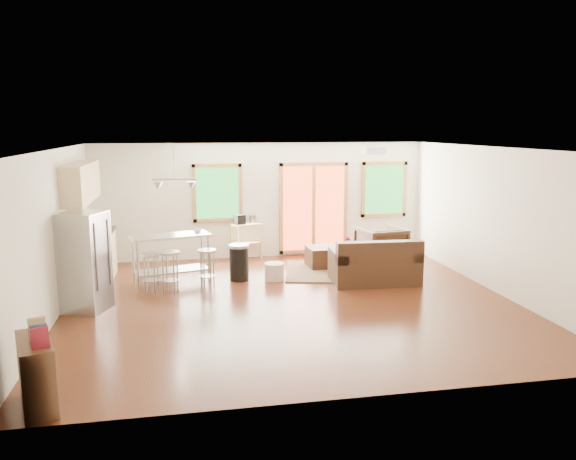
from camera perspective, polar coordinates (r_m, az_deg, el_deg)
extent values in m
cube|color=#3B190C|center=(9.65, 0.33, -7.40)|extent=(7.50, 7.00, 0.02)
cube|color=white|center=(9.19, 0.35, 8.34)|extent=(7.50, 7.00, 0.02)
cube|color=silver|center=(12.76, -2.68, 3.01)|extent=(7.50, 0.02, 2.60)
cube|color=silver|center=(9.38, -22.83, -0.50)|extent=(0.02, 7.00, 2.60)
cube|color=silver|center=(10.70, 20.52, 0.92)|extent=(0.02, 7.00, 2.60)
cube|color=silver|center=(6.01, 6.80, -5.53)|extent=(7.50, 0.02, 2.60)
cube|color=#1E6325|center=(12.58, -7.18, 3.75)|extent=(0.94, 0.02, 1.14)
cube|color=#A8733B|center=(12.53, -7.25, 6.52)|extent=(1.10, 0.05, 0.08)
cube|color=#A8733B|center=(12.67, -7.12, 1.01)|extent=(1.10, 0.05, 0.08)
cube|color=#A8733B|center=(12.56, -9.51, 3.68)|extent=(0.08, 0.05, 1.30)
cube|color=#A8733B|center=(12.62, -4.87, 3.82)|extent=(0.08, 0.05, 1.30)
cube|color=#CB4422|center=(12.95, 2.62, 2.23)|extent=(1.44, 0.02, 1.94)
cube|color=#A8733B|center=(12.85, 2.66, 6.69)|extent=(1.60, 0.05, 0.08)
cube|color=#A8733B|center=(13.14, 2.58, -2.14)|extent=(1.60, 0.05, 0.08)
cube|color=#A8733B|center=(12.80, -0.69, 2.14)|extent=(0.08, 0.05, 2.10)
cube|color=#A8733B|center=(13.15, 5.85, 2.31)|extent=(0.08, 0.05, 2.10)
cube|color=#A8733B|center=(12.95, 2.62, 2.23)|extent=(0.08, 0.05, 1.94)
cube|color=#1E6325|center=(13.40, 9.75, 4.08)|extent=(0.94, 0.02, 1.14)
cube|color=#A8733B|center=(13.34, 9.83, 6.69)|extent=(1.10, 0.05, 0.08)
cube|color=#A8733B|center=(13.48, 9.67, 1.51)|extent=(1.10, 0.05, 0.08)
cube|color=#A8733B|center=(13.23, 7.67, 4.06)|extent=(0.08, 0.05, 1.30)
cube|color=#A8733B|center=(13.58, 11.77, 4.10)|extent=(0.08, 0.05, 1.30)
cube|color=#435538|center=(11.65, 5.48, -4.20)|extent=(2.61, 2.21, 0.02)
cube|color=black|center=(10.93, 8.73, -4.08)|extent=(1.68, 1.02, 0.46)
cube|color=black|center=(10.50, 9.33, -2.26)|extent=(1.64, 0.31, 0.41)
cube|color=black|center=(10.68, 5.13, -2.60)|extent=(0.27, 0.94, 0.17)
cube|color=black|center=(11.07, 12.30, -2.34)|extent=(0.27, 0.94, 0.17)
cube|color=black|center=(10.82, 6.87, -2.59)|extent=(0.71, 0.64, 0.13)
cube|color=black|center=(11.02, 10.49, -2.45)|extent=(0.71, 0.64, 0.13)
cube|color=#3B2314|center=(11.95, 7.90, -2.26)|extent=(0.93, 0.59, 0.04)
cube|color=#3B2314|center=(11.67, 6.51, -3.43)|extent=(0.06, 0.06, 0.32)
cube|color=#3B2314|center=(11.95, 9.92, -3.19)|extent=(0.06, 0.06, 0.32)
cube|color=#3B2314|center=(12.04, 5.86, -3.00)|extent=(0.06, 0.06, 0.32)
cube|color=#3B2314|center=(12.31, 9.18, -2.78)|extent=(0.06, 0.06, 0.32)
imported|color=black|center=(12.24, 9.38, -1.41)|extent=(1.02, 0.98, 0.93)
cube|color=black|center=(11.99, 3.57, -2.75)|extent=(0.68, 0.68, 0.43)
cylinder|color=beige|center=(10.97, -1.40, -4.24)|extent=(0.51, 0.51, 0.34)
imported|color=silver|center=(11.79, 6.08, -1.64)|extent=(0.23, 0.24, 0.18)
sphere|color=#BC0B2E|center=(11.79, 6.15, -0.91)|extent=(0.09, 0.09, 0.07)
sphere|color=#BC0B2E|center=(11.73, 6.03, -0.88)|extent=(0.09, 0.09, 0.07)
sphere|color=#BC0B2E|center=(11.79, 5.98, -0.72)|extent=(0.09, 0.09, 0.07)
imported|color=maroon|center=(11.44, 8.31, -1.77)|extent=(0.23, 0.05, 0.30)
cube|color=#D4B27B|center=(11.13, -19.17, -3.11)|extent=(0.60, 2.20, 0.90)
cube|color=black|center=(11.03, -19.32, -0.74)|extent=(0.64, 2.24, 0.04)
cube|color=#D4B27B|center=(10.91, -20.27, 4.55)|extent=(0.36, 2.20, 0.70)
cylinder|color=#B7BABC|center=(10.53, -19.75, -0.67)|extent=(0.12, 0.12, 0.18)
cube|color=black|center=(11.40, -19.06, 0.23)|extent=(0.22, 0.18, 0.20)
cube|color=#B7BABC|center=(9.60, -19.98, -3.07)|extent=(0.84, 0.83, 1.62)
cube|color=gray|center=(9.44, -18.34, -3.19)|extent=(0.24, 0.56, 1.58)
cylinder|color=gray|center=(9.23, -18.90, -2.66)|extent=(0.03, 0.03, 1.08)
cylinder|color=gray|center=(9.57, -17.71, -2.14)|extent=(0.03, 0.03, 1.08)
cube|color=#B7BABC|center=(10.84, -11.86, -0.59)|extent=(1.58, 0.95, 0.04)
cube|color=gray|center=(10.98, -11.73, -4.02)|extent=(1.46, 0.84, 0.03)
cylinder|color=gray|center=(10.59, -15.00, -3.57)|extent=(0.05, 0.05, 0.90)
cylinder|color=gray|center=(10.89, -8.06, -2.93)|extent=(0.05, 0.05, 0.90)
cylinder|color=gray|center=(11.02, -15.44, -3.05)|extent=(0.05, 0.05, 0.90)
cylinder|color=gray|center=(11.32, -8.75, -2.44)|extent=(0.05, 0.05, 0.90)
imported|color=white|center=(10.72, -9.18, -0.07)|extent=(0.16, 0.14, 0.13)
cylinder|color=#B7BABC|center=(10.35, -13.79, -2.45)|extent=(0.42, 0.42, 0.04)
cylinder|color=gray|center=(10.48, -13.07, -4.26)|extent=(0.03, 0.03, 0.67)
cylinder|color=gray|center=(10.54, -14.01, -4.22)|extent=(0.03, 0.03, 0.67)
cylinder|color=gray|center=(10.38, -14.34, -4.46)|extent=(0.03, 0.03, 0.67)
cylinder|color=gray|center=(10.32, -13.39, -4.51)|extent=(0.03, 0.03, 0.67)
cylinder|color=gray|center=(10.46, -13.68, -4.99)|extent=(0.38, 0.38, 0.01)
cylinder|color=#B7BABC|center=(10.20, -11.94, -2.27)|extent=(0.45, 0.45, 0.04)
cylinder|color=gray|center=(10.35, -11.18, -4.24)|extent=(0.03, 0.03, 0.72)
cylinder|color=gray|center=(10.41, -12.20, -4.19)|extent=(0.03, 0.03, 0.72)
cylinder|color=gray|center=(10.23, -12.56, -4.46)|extent=(0.03, 0.03, 0.72)
cylinder|color=gray|center=(10.17, -11.51, -4.51)|extent=(0.03, 0.03, 0.72)
cylinder|color=gray|center=(10.32, -11.84, -5.03)|extent=(0.41, 0.41, 0.02)
cylinder|color=#B7BABC|center=(10.43, -8.25, -2.10)|extent=(0.44, 0.44, 0.04)
cylinder|color=gray|center=(10.57, -7.57, -3.93)|extent=(0.03, 0.03, 0.68)
cylinder|color=gray|center=(10.62, -8.52, -3.88)|extent=(0.03, 0.03, 0.68)
cylinder|color=gray|center=(10.45, -8.83, -4.12)|extent=(0.03, 0.03, 0.68)
cylinder|color=gray|center=(10.40, -7.86, -4.17)|extent=(0.03, 0.03, 0.68)
cylinder|color=gray|center=(10.54, -8.18, -4.66)|extent=(0.40, 0.40, 0.02)
cylinder|color=black|center=(10.97, -4.99, -3.41)|extent=(0.45, 0.45, 0.65)
cylinder|color=#B7BABC|center=(10.90, -5.02, -1.63)|extent=(0.46, 0.46, 0.05)
cube|color=#D4B27B|center=(12.63, -4.26, 0.60)|extent=(0.79, 0.67, 0.04)
cube|color=#D4B27B|center=(12.70, -4.23, -1.23)|extent=(0.74, 0.63, 0.03)
cube|color=#D4B27B|center=(12.41, -4.96, -1.43)|extent=(0.05, 0.05, 0.81)
cube|color=#D4B27B|center=(12.70, -2.72, -1.13)|extent=(0.05, 0.05, 0.81)
cube|color=#D4B27B|center=(12.70, -5.75, -1.17)|extent=(0.05, 0.05, 0.81)
cube|color=#D4B27B|center=(12.99, -3.55, -0.88)|extent=(0.05, 0.05, 0.81)
cube|color=black|center=(12.52, -4.94, 1.09)|extent=(0.27, 0.26, 0.21)
cylinder|color=#B7BABC|center=(12.70, -3.60, 1.15)|extent=(0.20, 0.20, 0.17)
cube|color=#3B2314|center=(6.69, -24.19, -13.15)|extent=(0.56, 0.90, 0.74)
cube|color=maroon|center=(6.26, -23.90, -10.00)|extent=(0.17, 0.09, 0.22)
cube|color=navy|center=(6.39, -23.99, -9.67)|extent=(0.17, 0.09, 0.20)
cube|color=tan|center=(6.52, -24.11, -9.12)|extent=(0.17, 0.09, 0.24)
cube|color=maroon|center=(6.66, -24.18, -8.97)|extent=(0.17, 0.09, 0.19)
cube|color=white|center=(10.19, 8.64, 7.98)|extent=(0.35, 0.35, 0.12)
cylinder|color=gray|center=(10.54, -11.52, 6.71)|extent=(0.02, 0.02, 0.60)
cube|color=gray|center=(10.56, -11.46, 5.09)|extent=(0.80, 0.04, 0.03)
cone|color=#B7BABC|center=(10.58, -13.07, 4.38)|extent=(0.18, 0.18, 0.14)
cone|color=#B7BABC|center=(10.57, -9.81, 4.49)|extent=(0.18, 0.18, 0.14)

